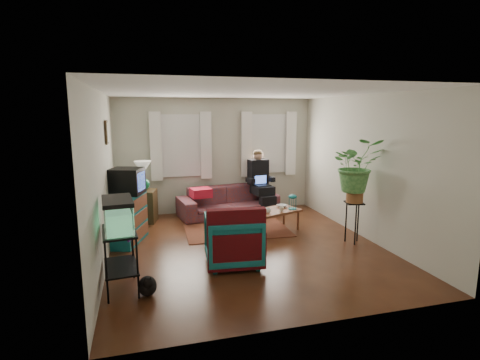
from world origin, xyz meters
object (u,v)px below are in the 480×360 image
object	(u,v)px
armchair	(233,237)
plant_stand	(353,223)
coffee_table	(274,220)
side_table	(145,206)
aquarium_stand	(121,261)
dresser	(126,219)
sofa	(228,196)

from	to	relation	value
armchair	plant_stand	xyz separation A→B (m)	(2.27, 0.35, -0.05)
coffee_table	side_table	bearing A→B (deg)	132.47
aquarium_stand	coffee_table	bearing A→B (deg)	27.48
side_table	coffee_table	bearing A→B (deg)	-28.07
coffee_table	plant_stand	size ratio (longest dim) A/B	1.37
dresser	armchair	world-z (taller)	dresser
side_table	plant_stand	world-z (taller)	plant_stand
side_table	aquarium_stand	size ratio (longest dim) A/B	0.85
sofa	side_table	bearing A→B (deg)	173.52
aquarium_stand	coffee_table	distance (m)	3.31
side_table	armchair	distance (m)	2.92
plant_stand	sofa	bearing A→B (deg)	126.19
dresser	aquarium_stand	size ratio (longest dim) A/B	1.19
aquarium_stand	plant_stand	world-z (taller)	aquarium_stand
sofa	coffee_table	size ratio (longest dim) A/B	2.18
dresser	armchair	bearing A→B (deg)	-22.20
side_table	armchair	world-z (taller)	armchair
dresser	coffee_table	world-z (taller)	dresser
aquarium_stand	coffee_table	xyz separation A→B (m)	(2.77, 1.81, -0.19)
aquarium_stand	armchair	xyz separation A→B (m)	(1.61, 0.46, 0.02)
sofa	dresser	world-z (taller)	same
side_table	coffee_table	distance (m)	2.74
side_table	plant_stand	distance (m)	4.21
armchair	coffee_table	world-z (taller)	armchair
side_table	plant_stand	xyz separation A→B (m)	(3.53, -2.28, 0.03)
side_table	armchair	xyz separation A→B (m)	(1.26, -2.64, 0.08)
sofa	dresser	xyz separation A→B (m)	(-2.16, -1.27, 0.00)
aquarium_stand	coffee_table	world-z (taller)	aquarium_stand
sofa	armchair	xyz separation A→B (m)	(-0.56, -2.69, -0.01)
aquarium_stand	plant_stand	bearing A→B (deg)	6.16
side_table	aquarium_stand	bearing A→B (deg)	-96.44
side_table	aquarium_stand	world-z (taller)	aquarium_stand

